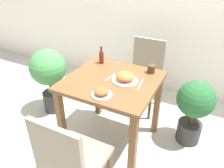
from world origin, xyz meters
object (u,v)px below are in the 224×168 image
Objects in this scene: chair_far at (145,71)px; food_plate at (125,77)px; sauce_bottle at (101,57)px; chair_near at (70,159)px; potted_plant_right at (194,107)px; drink_cup at (151,69)px; side_plate at (101,93)px; potted_plant_left at (49,73)px.

food_plate is at bearing -85.75° from chair_far.
chair_far is 4.73× the size of sauce_bottle.
chair_near is 1.33m from potted_plant_right.
food_plate reaches higher than potted_plant_right.
chair_near is at bearing -102.11° from drink_cup.
potted_plant_left is at bearing 156.10° from side_plate.
drink_cup is (0.23, 0.58, 0.01)m from side_plate.
side_plate is at bearing -89.28° from chair_near.
sauce_bottle reaches higher than potted_plant_right.
chair_far is 11.28× the size of drink_cup.
sauce_bottle is (-0.33, -0.51, 0.33)m from chair_far.
chair_far reaches higher than side_plate.
side_plate is 0.63m from sauce_bottle.
potted_plant_left is (-0.67, -0.12, -0.29)m from sauce_bottle.
sauce_bottle is at bearing -174.09° from potted_plant_right.
potted_plant_left is 1.68m from potted_plant_right.
potted_plant_left is at bearing -169.83° from sauce_bottle.
potted_plant_left is (-1.21, -0.14, -0.26)m from drink_cup.
chair_near is 0.56m from side_plate.
food_plate is 1.28× the size of sauce_bottle.
chair_near reaches higher than drink_cup.
food_plate is (0.06, -0.75, 0.29)m from chair_far.
food_plate reaches higher than potted_plant_left.
food_plate is 0.45m from sauce_bottle.
side_plate is at bearing -23.90° from potted_plant_left.
food_plate is at bearing -94.88° from chair_near.
drink_cup reaches higher than potted_plant_right.
drink_cup is at bearing 6.77° from potted_plant_left.
potted_plant_left is (-0.98, 0.92, 0.03)m from chair_near.
chair_far is at bearing 57.35° from sauce_bottle.
side_plate is 0.62m from drink_cup.
drink_cup is (0.16, 0.27, 0.00)m from food_plate.
drink_cup is (0.23, 1.06, 0.29)m from chair_near.
side_plate is 0.24× the size of potted_plant_right.
food_plate is 3.05× the size of drink_cup.
side_plate is 0.93× the size of sauce_bottle.
chair_near is at bearing -89.28° from side_plate.
side_plate is at bearing -136.42° from potted_plant_right.
food_plate is 0.29× the size of potted_plant_left.
chair_far is (0.01, 1.55, 0.00)m from chair_near.
drink_cup is 1.24m from potted_plant_left.
sauce_bottle is (-0.31, 0.55, 0.05)m from side_plate.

